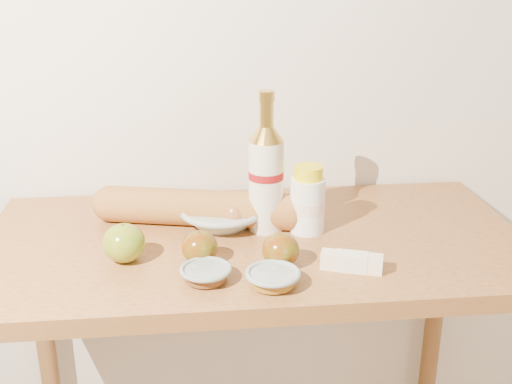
# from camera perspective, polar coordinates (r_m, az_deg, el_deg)

# --- Properties ---
(back_wall) EXTENTS (3.50, 0.02, 2.60)m
(back_wall) POSITION_cam_1_polar(r_m,az_deg,el_deg) (1.64, -1.36, 13.79)
(back_wall) COLOR beige
(back_wall) RESTS_ON ground
(table) EXTENTS (1.20, 0.60, 0.90)m
(table) POSITION_cam_1_polar(r_m,az_deg,el_deg) (1.49, -0.12, -8.36)
(table) COLOR #AB6E37
(table) RESTS_ON ground
(bourbon_bottle) EXTENTS (0.10, 0.10, 0.32)m
(bourbon_bottle) POSITION_cam_1_polar(r_m,az_deg,el_deg) (1.42, 0.90, 1.49)
(bourbon_bottle) COLOR beige
(bourbon_bottle) RESTS_ON table
(cream_bottle) EXTENTS (0.10, 0.10, 0.16)m
(cream_bottle) POSITION_cam_1_polar(r_m,az_deg,el_deg) (1.44, 4.60, -0.84)
(cream_bottle) COLOR white
(cream_bottle) RESTS_ON table
(egg_bowl) EXTENTS (0.26, 0.26, 0.07)m
(egg_bowl) POSITION_cam_1_polar(r_m,az_deg,el_deg) (1.49, -2.98, -1.89)
(egg_bowl) COLOR #99A7A2
(egg_bowl) RESTS_ON table
(baguette) EXTENTS (0.51, 0.20, 0.08)m
(baguette) POSITION_cam_1_polar(r_m,az_deg,el_deg) (1.48, -5.10, -1.40)
(baguette) COLOR #BB7C39
(baguette) RESTS_ON table
(apple_yellowgreen) EXTENTS (0.11, 0.11, 0.08)m
(apple_yellowgreen) POSITION_cam_1_polar(r_m,az_deg,el_deg) (1.34, -11.65, -4.45)
(apple_yellowgreen) COLOR olive
(apple_yellowgreen) RESTS_ON table
(apple_redgreen_front) EXTENTS (0.09, 0.09, 0.07)m
(apple_redgreen_front) POSITION_cam_1_polar(r_m,az_deg,el_deg) (1.31, -5.05, -4.90)
(apple_redgreen_front) COLOR maroon
(apple_redgreen_front) RESTS_ON table
(apple_redgreen_right) EXTENTS (0.08, 0.08, 0.07)m
(apple_redgreen_right) POSITION_cam_1_polar(r_m,az_deg,el_deg) (1.30, 2.20, -5.15)
(apple_redgreen_right) COLOR maroon
(apple_redgreen_right) RESTS_ON table
(sugar_bowl) EXTENTS (0.12, 0.12, 0.03)m
(sugar_bowl) POSITION_cam_1_polar(r_m,az_deg,el_deg) (1.25, -4.49, -7.23)
(sugar_bowl) COLOR gray
(sugar_bowl) RESTS_ON table
(syrup_bowl) EXTENTS (0.13, 0.13, 0.03)m
(syrup_bowl) POSITION_cam_1_polar(r_m,az_deg,el_deg) (1.23, 1.50, -7.63)
(syrup_bowl) COLOR #909D99
(syrup_bowl) RESTS_ON table
(butter_stick) EXTENTS (0.13, 0.07, 0.04)m
(butter_stick) POSITION_cam_1_polar(r_m,az_deg,el_deg) (1.30, 8.50, -6.16)
(butter_stick) COLOR #F3E7BC
(butter_stick) RESTS_ON table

